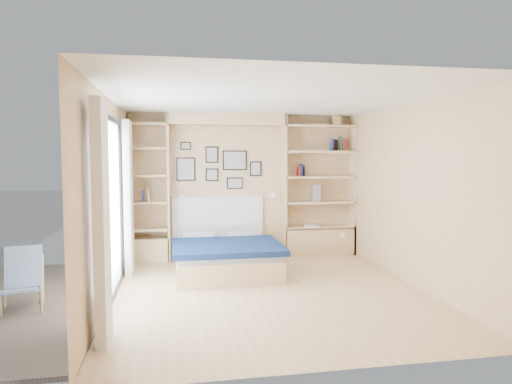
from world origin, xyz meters
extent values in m
plane|color=tan|center=(0.00, 0.00, 0.00)|extent=(4.50, 4.50, 0.00)
plane|color=#DCB281|center=(0.00, 2.25, 1.25)|extent=(4.00, 0.00, 4.00)
plane|color=#DCB281|center=(0.00, -2.25, 1.25)|extent=(4.00, 0.00, 4.00)
plane|color=#DCB281|center=(-2.00, 0.00, 1.25)|extent=(0.00, 4.50, 4.50)
plane|color=#DCB281|center=(2.00, 0.00, 1.25)|extent=(0.00, 4.50, 4.50)
plane|color=white|center=(0.00, 0.00, 2.50)|extent=(4.50, 4.50, 0.00)
cube|color=#D6B683|center=(-1.30, 2.08, 1.25)|extent=(0.04, 0.35, 2.50)
cube|color=#D6B683|center=(0.70, 2.08, 1.25)|extent=(0.04, 0.35, 2.50)
cube|color=#D6B683|center=(-0.30, 2.08, 2.40)|extent=(2.00, 0.35, 0.20)
cube|color=#D6B683|center=(1.98, 2.08, 1.25)|extent=(0.04, 0.35, 2.50)
cube|color=#D6B683|center=(-1.98, 2.08, 1.25)|extent=(0.04, 0.35, 2.50)
cube|color=#D6B683|center=(1.35, 2.08, 0.25)|extent=(1.30, 0.35, 0.50)
cube|color=#D6B683|center=(-1.65, 2.08, 0.20)|extent=(0.70, 0.35, 0.40)
cube|color=black|center=(-1.97, 0.00, 2.23)|extent=(0.04, 2.08, 0.06)
cube|color=black|center=(-1.97, 0.00, 0.03)|extent=(0.04, 2.08, 0.06)
cube|color=black|center=(-1.97, -1.02, 1.10)|extent=(0.04, 0.06, 2.20)
cube|color=black|center=(-1.97, 1.02, 1.10)|extent=(0.04, 0.06, 2.20)
cube|color=silver|center=(-1.98, 0.00, 1.12)|extent=(0.01, 2.00, 2.20)
cube|color=white|center=(-1.88, -1.30, 1.15)|extent=(0.10, 0.45, 2.30)
cube|color=white|center=(-1.88, 1.30, 1.15)|extent=(0.10, 0.45, 2.30)
cube|color=#D6B683|center=(1.35, 2.08, 0.50)|extent=(1.30, 0.35, 0.04)
cube|color=#D6B683|center=(1.35, 2.08, 0.95)|extent=(1.30, 0.35, 0.04)
cube|color=#D6B683|center=(1.35, 2.08, 1.40)|extent=(1.30, 0.35, 0.04)
cube|color=#D6B683|center=(1.35, 2.08, 1.85)|extent=(1.30, 0.35, 0.04)
cube|color=#D6B683|center=(1.35, 2.08, 2.30)|extent=(1.30, 0.35, 0.04)
cube|color=#D6B683|center=(-1.65, 2.08, 0.55)|extent=(0.70, 0.35, 0.04)
cube|color=#D6B683|center=(-1.65, 2.08, 1.00)|extent=(0.70, 0.35, 0.04)
cube|color=#D6B683|center=(-1.65, 2.08, 1.45)|extent=(0.70, 0.35, 0.04)
cube|color=#D6B683|center=(-1.65, 2.08, 1.90)|extent=(0.70, 0.35, 0.04)
cube|color=#D6B683|center=(-1.65, 2.08, 2.30)|extent=(0.70, 0.35, 0.04)
cube|color=#D6B683|center=(-0.45, 1.18, 0.16)|extent=(1.49, 1.86, 0.33)
cube|color=#ACB1BC|center=(-0.45, 1.18, 0.38)|extent=(1.45, 1.82, 0.10)
cube|color=#0C1F44|center=(-0.45, 0.86, 0.45)|extent=(1.59, 1.30, 0.08)
cube|color=#ACB1BC|center=(-0.82, 1.81, 0.49)|extent=(0.51, 0.37, 0.12)
cube|color=#ACB1BC|center=(-0.08, 1.81, 0.49)|extent=(0.51, 0.37, 0.12)
cube|color=white|center=(-0.45, 2.22, 0.72)|extent=(1.59, 0.04, 0.70)
cube|color=black|center=(-1.00, 2.23, 1.55)|extent=(0.32, 0.02, 0.40)
cube|color=gray|center=(-1.00, 2.21, 1.55)|extent=(0.28, 0.01, 0.36)
cube|color=black|center=(-0.55, 2.23, 1.80)|extent=(0.22, 0.02, 0.28)
cube|color=gray|center=(-0.55, 2.21, 1.80)|extent=(0.18, 0.01, 0.24)
cube|color=black|center=(-0.55, 2.23, 1.45)|extent=(0.22, 0.02, 0.22)
cube|color=gray|center=(-0.55, 2.21, 1.45)|extent=(0.18, 0.01, 0.18)
cube|color=black|center=(-0.15, 2.23, 1.70)|extent=(0.42, 0.02, 0.34)
cube|color=gray|center=(-0.15, 2.21, 1.70)|extent=(0.38, 0.01, 0.30)
cube|color=black|center=(-0.15, 2.23, 1.30)|extent=(0.28, 0.02, 0.20)
cube|color=gray|center=(-0.15, 2.21, 1.30)|extent=(0.24, 0.01, 0.16)
cube|color=black|center=(0.22, 2.23, 1.55)|extent=(0.20, 0.02, 0.26)
cube|color=gray|center=(0.22, 2.21, 1.55)|extent=(0.16, 0.01, 0.22)
cube|color=black|center=(-1.00, 2.23, 1.95)|extent=(0.18, 0.02, 0.14)
cube|color=gray|center=(-1.00, 2.21, 1.95)|extent=(0.14, 0.01, 0.10)
cylinder|color=silver|center=(-1.16, 2.00, 1.12)|extent=(0.20, 0.02, 0.02)
cone|color=white|center=(-1.06, 2.00, 1.10)|extent=(0.13, 0.12, 0.15)
cylinder|color=silver|center=(0.56, 2.00, 1.12)|extent=(0.20, 0.02, 0.02)
cone|color=white|center=(0.46, 2.00, 1.10)|extent=(0.13, 0.12, 0.15)
cube|color=#B31A15|center=(0.97, 2.07, 1.50)|extent=(0.02, 0.15, 0.16)
cube|color=navy|center=(1.01, 2.07, 1.53)|extent=(0.03, 0.15, 0.21)
cube|color=black|center=(1.04, 2.07, 1.51)|extent=(0.03, 0.15, 0.19)
cube|color=tan|center=(1.04, 2.07, 1.51)|extent=(0.04, 0.15, 0.17)
cube|color=#A51E1E|center=(1.59, 2.07, 1.97)|extent=(0.02, 0.15, 0.19)
cube|color=navy|center=(1.59, 2.07, 1.98)|extent=(0.03, 0.15, 0.22)
cube|color=black|center=(1.66, 2.07, 1.97)|extent=(0.03, 0.15, 0.20)
cube|color=tan|center=(1.67, 2.07, 1.97)|extent=(0.04, 0.15, 0.20)
cube|color=#26593F|center=(1.73, 2.07, 2.00)|extent=(0.03, 0.15, 0.26)
cube|color=#A51E1E|center=(1.78, 2.07, 1.97)|extent=(0.03, 0.15, 0.21)
cube|color=navy|center=(-1.71, 2.07, 1.12)|extent=(0.02, 0.15, 0.19)
cube|color=#BFB28C|center=(-1.62, 2.07, 1.12)|extent=(0.03, 0.15, 0.20)
cube|color=#D6B683|center=(1.65, 2.07, 2.40)|extent=(0.13, 0.13, 0.15)
cone|color=#D6B683|center=(1.65, 2.07, 2.51)|extent=(0.20, 0.20, 0.08)
cube|color=slate|center=(1.30, 2.07, 1.12)|extent=(0.12, 0.12, 0.30)
cube|color=white|center=(1.20, 2.02, 0.54)|extent=(0.22, 0.16, 0.03)
cylinder|color=tan|center=(-3.07, -0.50, 0.18)|extent=(0.06, 0.13, 0.36)
cylinder|color=tan|center=(-2.68, -0.42, 0.18)|extent=(0.06, 0.13, 0.36)
cylinder|color=tan|center=(-3.18, -0.02, 0.27)|extent=(0.09, 0.30, 0.59)
cylinder|color=tan|center=(-2.79, 0.07, 0.27)|extent=(0.09, 0.30, 0.59)
cube|color=blue|center=(-2.92, -0.28, 0.25)|extent=(0.51, 0.57, 0.13)
cube|color=blue|center=(-2.99, 0.05, 0.45)|extent=(0.44, 0.28, 0.48)
camera|label=1|loc=(-1.21, -5.72, 1.77)|focal=32.00mm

